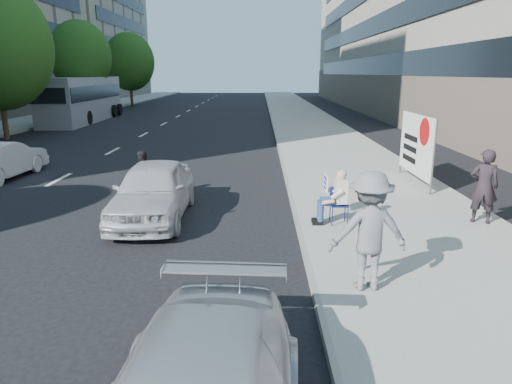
{
  "coord_description": "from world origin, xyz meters",
  "views": [
    {
      "loc": [
        0.52,
        -7.47,
        3.62
      ],
      "look_at": [
        0.45,
        2.16,
        1.1
      ],
      "focal_mm": 32.0,
      "sensor_mm": 36.0,
      "label": 1
    }
  ],
  "objects_px": {
    "white_sedan_near": "(153,190)",
    "motorcycle": "(145,177)",
    "protest_banner": "(416,145)",
    "jogger": "(369,231)",
    "bus": "(83,100)",
    "white_sedan_mid": "(0,160)",
    "seated_protester": "(335,194)",
    "pedestrian_woman": "(484,186)"
  },
  "relations": [
    {
      "from": "white_sedan_near",
      "to": "motorcycle",
      "type": "xyz_separation_m",
      "value": [
        -0.69,
        1.95,
        -0.09
      ]
    },
    {
      "from": "motorcycle",
      "to": "protest_banner",
      "type": "bearing_deg",
      "value": 13.35
    },
    {
      "from": "jogger",
      "to": "white_sedan_near",
      "type": "bearing_deg",
      "value": -46.16
    },
    {
      "from": "bus",
      "to": "white_sedan_mid",
      "type": "bearing_deg",
      "value": -79.15
    },
    {
      "from": "white_sedan_near",
      "to": "protest_banner",
      "type": "bearing_deg",
      "value": 22.16
    },
    {
      "from": "seated_protester",
      "to": "jogger",
      "type": "bearing_deg",
      "value": -89.81
    },
    {
      "from": "seated_protester",
      "to": "white_sedan_mid",
      "type": "height_order",
      "value": "seated_protester"
    },
    {
      "from": "seated_protester",
      "to": "bus",
      "type": "bearing_deg",
      "value": 121.44
    },
    {
      "from": "pedestrian_woman",
      "to": "bus",
      "type": "distance_m",
      "value": 31.22
    },
    {
      "from": "white_sedan_near",
      "to": "white_sedan_mid",
      "type": "bearing_deg",
      "value": 143.96
    },
    {
      "from": "white_sedan_near",
      "to": "bus",
      "type": "bearing_deg",
      "value": 112.95
    },
    {
      "from": "white_sedan_mid",
      "to": "bus",
      "type": "relative_size",
      "value": 0.33
    },
    {
      "from": "jogger",
      "to": "bus",
      "type": "relative_size",
      "value": 0.16
    },
    {
      "from": "jogger",
      "to": "white_sedan_near",
      "type": "relative_size",
      "value": 0.46
    },
    {
      "from": "protest_banner",
      "to": "pedestrian_woman",
      "type": "bearing_deg",
      "value": -86.2
    },
    {
      "from": "white_sedan_near",
      "to": "bus",
      "type": "height_order",
      "value": "bus"
    },
    {
      "from": "protest_banner",
      "to": "jogger",
      "type": "bearing_deg",
      "value": -113.25
    },
    {
      "from": "pedestrian_woman",
      "to": "motorcycle",
      "type": "relative_size",
      "value": 0.87
    },
    {
      "from": "pedestrian_woman",
      "to": "white_sedan_near",
      "type": "bearing_deg",
      "value": 12.85
    },
    {
      "from": "seated_protester",
      "to": "white_sedan_near",
      "type": "relative_size",
      "value": 0.3
    },
    {
      "from": "motorcycle",
      "to": "jogger",
      "type": "bearing_deg",
      "value": -45.82
    },
    {
      "from": "bus",
      "to": "jogger",
      "type": "bearing_deg",
      "value": -63.45
    },
    {
      "from": "pedestrian_woman",
      "to": "bus",
      "type": "xyz_separation_m",
      "value": [
        -18.8,
        24.91,
        0.6
      ]
    },
    {
      "from": "motorcycle",
      "to": "white_sedan_near",
      "type": "bearing_deg",
      "value": -66.33
    },
    {
      "from": "pedestrian_woman",
      "to": "protest_banner",
      "type": "xyz_separation_m",
      "value": [
        -0.27,
        4.07,
        0.36
      ]
    },
    {
      "from": "seated_protester",
      "to": "motorcycle",
      "type": "xyz_separation_m",
      "value": [
        -5.16,
        2.79,
        -0.24
      ]
    },
    {
      "from": "jogger",
      "to": "motorcycle",
      "type": "relative_size",
      "value": 0.97
    },
    {
      "from": "pedestrian_woman",
      "to": "bus",
      "type": "bearing_deg",
      "value": -34.78
    },
    {
      "from": "pedestrian_woman",
      "to": "protest_banner",
      "type": "distance_m",
      "value": 4.09
    },
    {
      "from": "jogger",
      "to": "protest_banner",
      "type": "bearing_deg",
      "value": -116.32
    },
    {
      "from": "protest_banner",
      "to": "motorcycle",
      "type": "bearing_deg",
      "value": -170.72
    },
    {
      "from": "jogger",
      "to": "pedestrian_woman",
      "type": "height_order",
      "value": "jogger"
    },
    {
      "from": "protest_banner",
      "to": "motorcycle",
      "type": "height_order",
      "value": "protest_banner"
    },
    {
      "from": "jogger",
      "to": "bus",
      "type": "height_order",
      "value": "bus"
    },
    {
      "from": "jogger",
      "to": "white_sedan_mid",
      "type": "relative_size",
      "value": 0.49
    },
    {
      "from": "seated_protester",
      "to": "protest_banner",
      "type": "bearing_deg",
      "value": 52.11
    },
    {
      "from": "pedestrian_woman",
      "to": "white_sedan_mid",
      "type": "bearing_deg",
      "value": -1.71
    },
    {
      "from": "seated_protester",
      "to": "bus",
      "type": "relative_size",
      "value": 0.11
    },
    {
      "from": "protest_banner",
      "to": "white_sedan_near",
      "type": "bearing_deg",
      "value": -156.67
    },
    {
      "from": "white_sedan_near",
      "to": "motorcycle",
      "type": "relative_size",
      "value": 2.1
    },
    {
      "from": "white_sedan_near",
      "to": "bus",
      "type": "relative_size",
      "value": 0.35
    },
    {
      "from": "pedestrian_woman",
      "to": "white_sedan_mid",
      "type": "xyz_separation_m",
      "value": [
        -14.38,
        5.2,
        -0.37
      ]
    }
  ]
}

